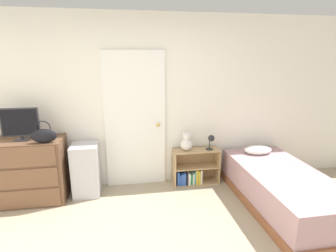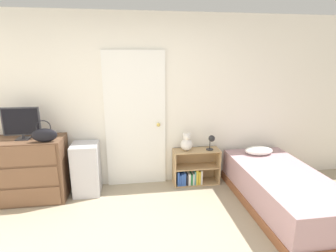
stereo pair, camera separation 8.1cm
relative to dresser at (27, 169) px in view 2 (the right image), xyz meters
name	(u,v)px [view 2 (the right image)]	position (x,y,z in m)	size (l,w,h in m)	color
wall_back	(139,103)	(1.57, 0.31, 0.84)	(10.00, 0.06, 2.55)	white
door_closed	(136,121)	(1.50, 0.26, 0.58)	(0.89, 0.09, 2.03)	white
dresser	(27,169)	(0.00, 0.00, 0.00)	(1.02, 0.52, 0.88)	brown
tv	(21,123)	(0.01, 0.00, 0.66)	(0.47, 0.16, 0.43)	#2D2D33
handbag	(44,135)	(0.33, -0.17, 0.53)	(0.32, 0.10, 0.29)	black
storage_bin	(86,169)	(0.78, 0.06, -0.06)	(0.37, 0.40, 0.75)	silver
bookshelf	(193,170)	(2.37, 0.13, -0.23)	(0.71, 0.27, 0.55)	tan
teddy_bear	(187,143)	(2.26, 0.12, 0.24)	(0.18, 0.18, 0.28)	silver
desk_lamp	(211,140)	(2.64, 0.09, 0.28)	(0.13, 0.12, 0.24)	#262628
bed	(282,190)	(3.37, -0.71, -0.19)	(0.96, 1.96, 0.60)	brown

